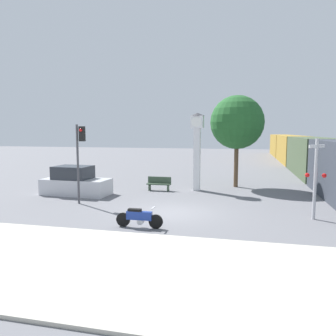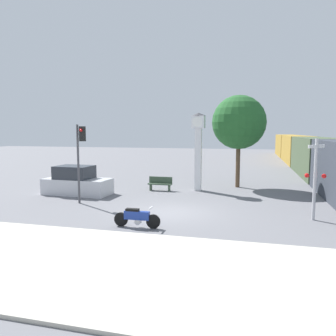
% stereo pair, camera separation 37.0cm
% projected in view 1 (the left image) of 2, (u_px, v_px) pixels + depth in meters
% --- Properties ---
extents(ground_plane, '(120.00, 120.00, 0.00)m').
position_uv_depth(ground_plane, '(171.00, 212.00, 16.04)').
color(ground_plane, slate).
extents(sidewalk_strip, '(36.00, 6.00, 0.10)m').
position_uv_depth(sidewalk_strip, '(121.00, 267.00, 9.47)').
color(sidewalk_strip, '#BCB7A8').
rests_on(sidewalk_strip, ground_plane).
extents(motorcycle, '(1.99, 0.43, 0.88)m').
position_uv_depth(motorcycle, '(139.00, 218.00, 13.47)').
color(motorcycle, black).
rests_on(motorcycle, ground_plane).
extents(clock_tower, '(0.97, 0.97, 5.17)m').
position_uv_depth(clock_tower, '(197.00, 140.00, 21.70)').
color(clock_tower, white).
rests_on(clock_tower, ground_plane).
extents(freight_train, '(2.80, 48.30, 3.40)m').
position_uv_depth(freight_train, '(300.00, 152.00, 35.66)').
color(freight_train, '#333842').
rests_on(freight_train, ground_plane).
extents(traffic_light, '(0.50, 0.35, 4.32)m').
position_uv_depth(traffic_light, '(80.00, 150.00, 17.65)').
color(traffic_light, '#47474C').
rests_on(traffic_light, ground_plane).
extents(railroad_crossing_signal, '(0.90, 0.82, 3.65)m').
position_uv_depth(railroad_crossing_signal, '(315.00, 175.00, 14.57)').
color(railroad_crossing_signal, '#B7B7BC').
rests_on(railroad_crossing_signal, ground_plane).
extents(street_tree, '(3.76, 3.76, 6.47)m').
position_uv_depth(street_tree, '(237.00, 122.00, 22.93)').
color(street_tree, brown).
rests_on(street_tree, ground_plane).
extents(bench, '(1.60, 0.44, 0.92)m').
position_uv_depth(bench, '(159.00, 183.00, 21.91)').
color(bench, '#384C38').
rests_on(bench, ground_plane).
extents(parked_car, '(4.27, 1.98, 1.80)m').
position_uv_depth(parked_car, '(75.00, 183.00, 20.50)').
color(parked_car, silver).
rests_on(parked_car, ground_plane).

